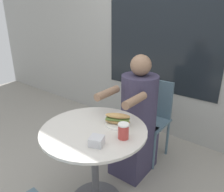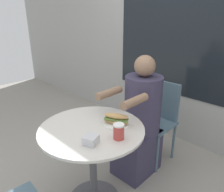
% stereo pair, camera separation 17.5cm
% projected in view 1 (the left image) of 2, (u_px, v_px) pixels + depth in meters
% --- Properties ---
extents(storefront_wall, '(8.00, 0.09, 2.80)m').
position_uv_depth(storefront_wall, '(181.00, 27.00, 2.51)').
color(storefront_wall, '#9E9E99').
rests_on(storefront_wall, ground_plane).
extents(cafe_table, '(0.81, 0.81, 0.73)m').
position_uv_depth(cafe_table, '(94.00, 149.00, 1.72)').
color(cafe_table, beige).
rests_on(cafe_table, ground_plane).
extents(diner_chair, '(0.39, 0.39, 0.87)m').
position_uv_depth(diner_chair, '(153.00, 112.00, 2.42)').
color(diner_chair, slate).
rests_on(diner_chair, ground_plane).
extents(seated_diner, '(0.36, 0.64, 1.20)m').
position_uv_depth(seated_diner, '(136.00, 124.00, 2.16)').
color(seated_diner, '#38334C').
rests_on(seated_diner, ground_plane).
extents(sandwich_on_plate, '(0.21, 0.20, 0.09)m').
position_uv_depth(sandwich_on_plate, '(118.00, 120.00, 1.71)').
color(sandwich_on_plate, white).
rests_on(sandwich_on_plate, cafe_table).
extents(drink_cup, '(0.08, 0.08, 0.11)m').
position_uv_depth(drink_cup, '(123.00, 131.00, 1.51)').
color(drink_cup, '#B73D38').
rests_on(drink_cup, cafe_table).
extents(napkin_box, '(0.12, 0.12, 0.06)m').
position_uv_depth(napkin_box, '(97.00, 141.00, 1.44)').
color(napkin_box, silver).
rests_on(napkin_box, cafe_table).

